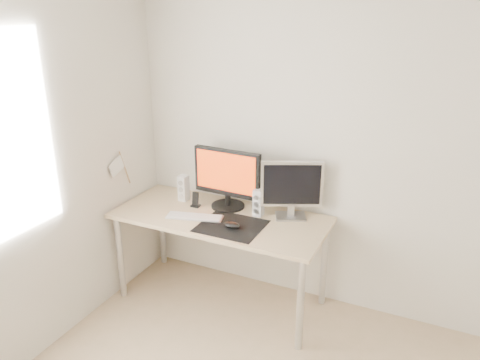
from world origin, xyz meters
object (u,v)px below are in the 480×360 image
(desk, at_px, (220,225))
(speaker_left, at_px, (183,188))
(keyboard, at_px, (195,217))
(second_monitor, at_px, (292,187))
(phone_dock, at_px, (195,202))
(main_monitor, at_px, (227,177))
(mouse, at_px, (232,225))
(speaker_right, at_px, (259,202))

(desk, bearing_deg, speaker_left, 160.60)
(desk, xyz_separation_m, keyboard, (-0.15, -0.11, 0.09))
(second_monitor, xyz_separation_m, keyboard, (-0.64, -0.31, -0.23))
(speaker_left, bearing_deg, phone_dock, -25.43)
(main_monitor, bearing_deg, mouse, -58.53)
(second_monitor, xyz_separation_m, phone_dock, (-0.74, -0.13, -0.20))
(speaker_left, xyz_separation_m, speaker_right, (0.66, -0.01, 0.00))
(speaker_left, bearing_deg, desk, -19.40)
(speaker_left, bearing_deg, speaker_right, -1.18)
(mouse, bearing_deg, keyboard, 172.91)
(desk, xyz_separation_m, speaker_left, (-0.40, 0.14, 0.18))
(phone_dock, bearing_deg, speaker_left, 154.57)
(second_monitor, relative_size, keyboard, 1.00)
(main_monitor, xyz_separation_m, second_monitor, (0.51, 0.03, -0.01))
(main_monitor, bearing_deg, speaker_left, -176.53)
(main_monitor, xyz_separation_m, speaker_right, (0.28, -0.04, -0.15))
(main_monitor, xyz_separation_m, phone_dock, (-0.23, -0.09, -0.22))
(speaker_left, bearing_deg, second_monitor, 3.60)
(second_monitor, bearing_deg, main_monitor, -176.30)
(main_monitor, relative_size, keyboard, 1.26)
(mouse, height_order, speaker_left, speaker_left)
(mouse, xyz_separation_m, desk, (-0.17, 0.15, -0.10))
(second_monitor, bearing_deg, desk, -157.87)
(mouse, xyz_separation_m, second_monitor, (0.31, 0.35, 0.22))
(speaker_left, xyz_separation_m, phone_dock, (0.15, -0.07, -0.07))
(second_monitor, distance_m, keyboard, 0.75)
(phone_dock, bearing_deg, desk, -15.60)
(second_monitor, relative_size, phone_dock, 3.65)
(main_monitor, height_order, speaker_right, main_monitor)
(speaker_left, relative_size, keyboard, 0.48)
(mouse, height_order, second_monitor, second_monitor)
(desk, distance_m, phone_dock, 0.29)
(second_monitor, xyz_separation_m, speaker_right, (-0.23, -0.07, -0.14))
(mouse, relative_size, second_monitor, 0.28)
(keyboard, bearing_deg, desk, 35.78)
(mouse, distance_m, keyboard, 0.33)
(mouse, xyz_separation_m, speaker_right, (0.08, 0.28, 0.08))
(phone_dock, bearing_deg, mouse, -27.65)
(speaker_right, distance_m, keyboard, 0.49)
(desk, bearing_deg, keyboard, -144.22)
(mouse, relative_size, speaker_left, 0.58)
(speaker_right, bearing_deg, main_monitor, 172.47)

